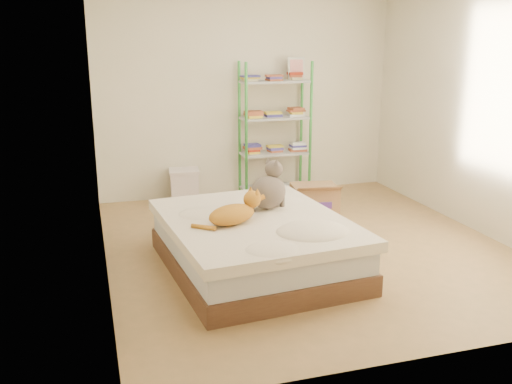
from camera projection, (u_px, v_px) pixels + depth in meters
name	position (u px, v px, depth m)	size (l,w,h in m)	color
room	(309.00, 114.00, 5.26)	(3.81, 4.21, 2.61)	#AB824E
bed	(255.00, 244.00, 4.99)	(1.64, 1.97, 0.47)	brown
orange_cat	(232.00, 212.00, 4.75)	(0.52, 0.28, 0.21)	orange
grey_cat	(268.00, 185.00, 5.16)	(0.32, 0.39, 0.44)	brown
shelf_unit	(275.00, 127.00, 7.19)	(0.88, 0.36, 1.74)	green
cardboard_box	(314.00, 200.00, 6.53)	(0.56, 0.55, 0.41)	tan
white_bin	(185.00, 186.00, 7.01)	(0.40, 0.36, 0.42)	silver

